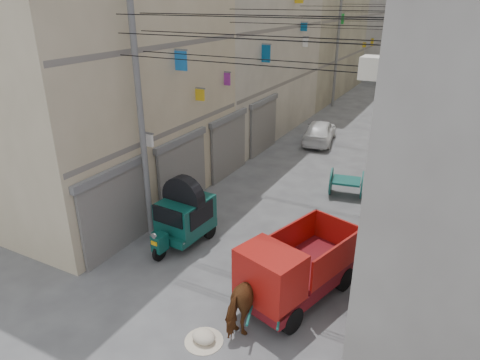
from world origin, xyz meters
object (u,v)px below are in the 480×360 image
Objects in this scene: mini_truck at (290,274)px; distant_car_green at (390,76)px; feed_sack at (204,337)px; second_cart at (346,182)px; tonga_cart at (273,276)px; horse at (260,296)px; distant_car_white at (320,131)px; distant_car_grey at (407,95)px; auto_rickshaw at (184,214)px.

mini_truck is 0.85× the size of distant_car_green.
second_cart is at bearing 85.23° from feed_sack.
tonga_cart is 1.27m from horse.
distant_car_white is at bearing 121.87° from mini_truck.
tonga_cart is 2.58m from feed_sack.
distant_car_green is (-2.81, 8.44, 0.04)m from distant_car_grey.
horse is (0.11, -8.69, 0.25)m from second_cart.
horse reaches higher than distant_car_grey.
distant_car_grey is at bearing 106.92° from distant_car_green.
auto_rickshaw is at bearing 179.12° from mini_truck.
tonga_cart is 4.97× the size of feed_sack.
auto_rickshaw is 0.68× the size of distant_car_white.
mini_truck is at bearing -14.12° from auto_rickshaw.
horse reaches higher than tonga_cart.
distant_car_green is (-3.26, 36.67, -0.20)m from horse.
horse is at bearing 92.73° from distant_car_white.
mini_truck is at bearing -32.39° from tonga_cart.
distant_car_white is (-3.27, 6.50, 0.04)m from second_cart.
distant_car_white reaches higher than feed_sack.
auto_rickshaw is 0.67× the size of mini_truck.
feed_sack is (3.04, -3.65, -0.93)m from auto_rickshaw.
distant_car_white is (-2.45, 16.37, 0.51)m from feed_sack.
feed_sack is 0.29× the size of horse.
feed_sack is 1.66m from horse.
tonga_cart is at bearing -100.55° from second_cart.
auto_rickshaw is 1.28× the size of horse.
tonga_cart is at bearing 93.19° from distant_car_white.
feed_sack is at bearing -46.54° from auto_rickshaw.
auto_rickshaw is 34.20m from distant_car_green.
distant_car_grey is 8.89m from distant_car_green.
tonga_cart is at bearing 72.27° from feed_sack.
distant_car_green is (-2.33, 37.85, 0.52)m from feed_sack.
horse is 36.82m from distant_car_green.
distant_car_white is at bearing -66.66° from horse.
horse is (0.93, 1.17, 0.72)m from feed_sack.
auto_rickshaw reaches higher than horse.
feed_sack is at bearing -102.72° from distant_car_grey.
auto_rickshaw is at bearing 77.55° from distant_car_white.
auto_rickshaw reaches higher than feed_sack.
horse is 0.53× the size of distant_car_white.
auto_rickshaw reaches higher than tonga_cart.
tonga_cart is 7.45m from second_cart.
mini_truck reaches higher than feed_sack.
distant_car_white is at bearing -114.42° from distant_car_grey.
feed_sack is 37.92m from distant_car_green.
distant_car_grey is (3.51, 25.76, -0.45)m from auto_rickshaw.
second_cart is (3.86, 6.21, -0.46)m from auto_rickshaw.
distant_car_grey is at bearing 85.96° from auto_rickshaw.
distant_car_grey is at bearing 80.89° from second_cart.
feed_sack is at bearing 62.39° from horse.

